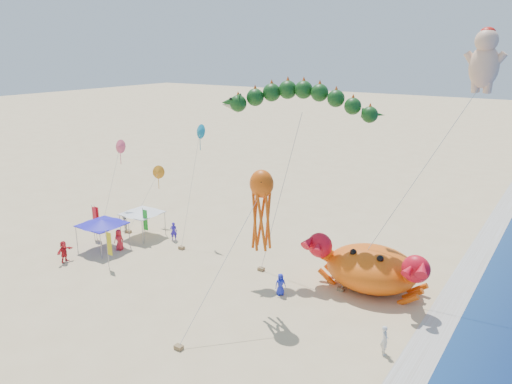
{
  "coord_description": "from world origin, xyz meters",
  "views": [
    {
      "loc": [
        17.75,
        -27.93,
        16.91
      ],
      "look_at": [
        -2.0,
        2.0,
        6.5
      ],
      "focal_mm": 35.0,
      "sensor_mm": 36.0,
      "label": 1
    }
  ],
  "objects_px": {
    "crab_inflatable": "(371,267)",
    "canopy_white": "(142,211)",
    "cherub_kite": "(484,59)",
    "canopy_blue": "(102,222)",
    "dragon_kite": "(300,105)",
    "octopus_kite": "(261,204)"
  },
  "relations": [
    {
      "from": "crab_inflatable",
      "to": "canopy_white",
      "type": "height_order",
      "value": "crab_inflatable"
    },
    {
      "from": "cherub_kite",
      "to": "canopy_white",
      "type": "height_order",
      "value": "cherub_kite"
    },
    {
      "from": "canopy_blue",
      "to": "canopy_white",
      "type": "bearing_deg",
      "value": 81.17
    },
    {
      "from": "dragon_kite",
      "to": "canopy_blue",
      "type": "xyz_separation_m",
      "value": [
        -15.62,
        -6.42,
        -10.4
      ]
    },
    {
      "from": "crab_inflatable",
      "to": "dragon_kite",
      "type": "distance_m",
      "value": 12.93
    },
    {
      "from": "octopus_kite",
      "to": "cherub_kite",
      "type": "bearing_deg",
      "value": 45.21
    },
    {
      "from": "dragon_kite",
      "to": "cherub_kite",
      "type": "height_order",
      "value": "cherub_kite"
    },
    {
      "from": "canopy_white",
      "to": "dragon_kite",
      "type": "bearing_deg",
      "value": 8.87
    },
    {
      "from": "cherub_kite",
      "to": "crab_inflatable",
      "type": "bearing_deg",
      "value": -143.04
    },
    {
      "from": "canopy_blue",
      "to": "canopy_white",
      "type": "xyz_separation_m",
      "value": [
        0.63,
        4.08,
        -0.0
      ]
    },
    {
      "from": "crab_inflatable",
      "to": "dragon_kite",
      "type": "bearing_deg",
      "value": 172.25
    },
    {
      "from": "crab_inflatable",
      "to": "canopy_blue",
      "type": "height_order",
      "value": "crab_inflatable"
    },
    {
      "from": "dragon_kite",
      "to": "canopy_white",
      "type": "xyz_separation_m",
      "value": [
        -14.99,
        -2.34,
        -10.4
      ]
    },
    {
      "from": "canopy_blue",
      "to": "dragon_kite",
      "type": "bearing_deg",
      "value": 22.34
    },
    {
      "from": "octopus_kite",
      "to": "dragon_kite",
      "type": "bearing_deg",
      "value": 100.38
    },
    {
      "from": "crab_inflatable",
      "to": "dragon_kite",
      "type": "height_order",
      "value": "dragon_kite"
    },
    {
      "from": "crab_inflatable",
      "to": "octopus_kite",
      "type": "xyz_separation_m",
      "value": [
        -5.19,
        -6.55,
        5.58
      ]
    },
    {
      "from": "cherub_kite",
      "to": "canopy_blue",
      "type": "relative_size",
      "value": 4.93
    },
    {
      "from": "dragon_kite",
      "to": "crab_inflatable",
      "type": "bearing_deg",
      "value": -7.75
    },
    {
      "from": "crab_inflatable",
      "to": "canopy_white",
      "type": "distance_m",
      "value": 21.6
    },
    {
      "from": "canopy_white",
      "to": "canopy_blue",
      "type": "bearing_deg",
      "value": -98.83
    },
    {
      "from": "dragon_kite",
      "to": "canopy_white",
      "type": "relative_size",
      "value": 4.12
    }
  ]
}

